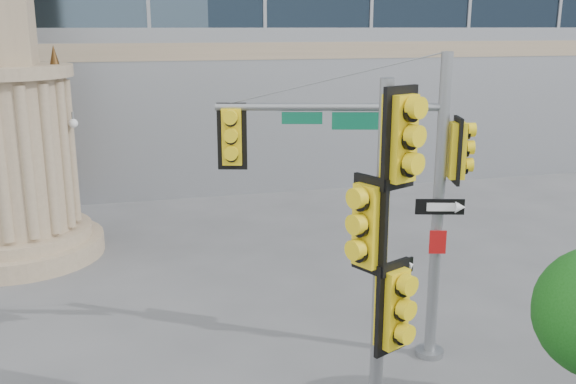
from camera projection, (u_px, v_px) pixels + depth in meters
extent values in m
cylinder|color=#9C886A|center=(20.00, 247.00, 17.39)|extent=(4.40, 4.40, 0.50)
cylinder|color=#9C886A|center=(19.00, 233.00, 17.29)|extent=(3.80, 3.80, 0.30)
cylinder|color=#9C886A|center=(10.00, 155.00, 16.75)|extent=(3.00, 3.00, 4.00)
cylinder|color=#9C886A|center=(1.00, 71.00, 16.21)|extent=(3.50, 3.50, 0.30)
cone|color=#472D14|center=(54.00, 54.00, 16.43)|extent=(0.24, 0.24, 0.50)
cylinder|color=slate|center=(429.00, 352.00, 12.17)|extent=(0.53, 0.53, 0.11)
cylinder|color=slate|center=(438.00, 212.00, 11.47)|extent=(0.21, 0.21, 5.64)
cylinder|color=slate|center=(329.00, 107.00, 11.04)|extent=(3.83, 1.21, 0.13)
cube|color=#0B5D3F|center=(367.00, 121.00, 11.07)|extent=(1.18, 0.37, 0.30)
cube|color=yellow|center=(232.00, 136.00, 11.20)|extent=(0.57, 0.40, 1.17)
cube|color=yellow|center=(457.00, 150.00, 11.19)|extent=(0.40, 0.57, 1.17)
cube|color=black|center=(440.00, 207.00, 11.31)|extent=(0.84, 0.27, 0.28)
cube|color=#B71011|center=(438.00, 242.00, 11.48)|extent=(0.30, 0.11, 0.43)
cylinder|color=slate|center=(380.00, 273.00, 8.96)|extent=(0.19, 0.19, 5.40)
cube|color=yellow|center=(399.00, 138.00, 8.29)|extent=(0.67, 0.52, 1.35)
cube|color=yellow|center=(370.00, 225.00, 8.62)|extent=(0.52, 0.67, 1.35)
cube|color=yellow|center=(392.00, 308.00, 8.89)|extent=(0.67, 0.52, 1.35)
cube|color=black|center=(397.00, 269.00, 8.96)|extent=(0.62, 0.31, 0.22)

